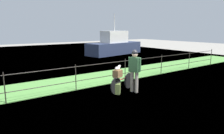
% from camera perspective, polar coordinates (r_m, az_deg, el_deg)
% --- Properties ---
extents(ground_plane, '(60.00, 60.00, 0.00)m').
position_cam_1_polar(ground_plane, '(7.64, 5.14, -8.20)').
color(ground_plane, gray).
extents(grass_strip, '(27.00, 2.40, 0.03)m').
position_cam_1_polar(grass_strip, '(10.05, -6.39, -3.48)').
color(grass_strip, '#569342').
rests_on(grass_strip, ground).
extents(harbor_water, '(30.00, 30.00, 0.00)m').
position_cam_1_polar(harbor_water, '(17.39, -19.57, 1.96)').
color(harbor_water, '#60849E').
rests_on(harbor_water, ground).
extents(iron_fence, '(18.04, 0.04, 1.08)m').
position_cam_1_polar(iron_fence, '(8.91, -2.69, -1.17)').
color(iron_fence, '#28231E').
rests_on(iron_fence, ground).
extents(bicycle_main, '(1.53, 0.57, 0.64)m').
position_cam_1_polar(bicycle_main, '(8.14, 2.89, -4.44)').
color(bicycle_main, black).
rests_on(bicycle_main, ground).
extents(wooden_crate, '(0.40, 0.35, 0.28)m').
position_cam_1_polar(wooden_crate, '(7.76, 1.57, -1.85)').
color(wooden_crate, brown).
rests_on(wooden_crate, bicycle_main).
extents(terrier_dog, '(0.32, 0.22, 0.18)m').
position_cam_1_polar(terrier_dog, '(7.73, 1.68, -0.26)').
color(terrier_dog, silver).
rests_on(terrier_dog, wooden_crate).
extents(cyclist_person, '(0.38, 0.52, 1.68)m').
position_cam_1_polar(cyclist_person, '(7.92, 6.34, -0.02)').
color(cyclist_person, gray).
rests_on(cyclist_person, ground).
extents(backpack_on_paving, '(0.33, 0.32, 0.40)m').
position_cam_1_polar(backpack_on_paving, '(7.84, 1.65, -6.10)').
color(backpack_on_paving, olive).
rests_on(backpack_on_paving, ground).
extents(moored_boat_mid, '(6.10, 2.90, 3.84)m').
position_cam_1_polar(moored_boat_mid, '(19.94, 0.68, 6.02)').
color(moored_boat_mid, '#2D3856').
rests_on(moored_boat_mid, ground).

